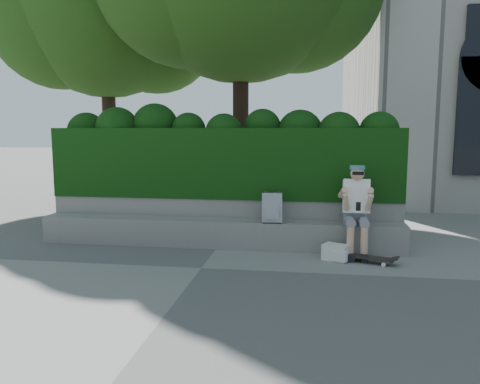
% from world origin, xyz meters
% --- Properties ---
extents(ground, '(80.00, 80.00, 0.00)m').
position_xyz_m(ground, '(0.00, 0.00, 0.00)').
color(ground, slate).
rests_on(ground, ground).
extents(bench_ledge, '(6.00, 0.45, 0.45)m').
position_xyz_m(bench_ledge, '(0.00, 1.25, 0.23)').
color(bench_ledge, gray).
rests_on(bench_ledge, ground).
extents(planter_wall, '(6.00, 0.50, 0.75)m').
position_xyz_m(planter_wall, '(0.00, 1.73, 0.38)').
color(planter_wall, gray).
rests_on(planter_wall, ground).
extents(hedge, '(6.00, 1.00, 1.20)m').
position_xyz_m(hedge, '(0.00, 1.95, 1.35)').
color(hedge, black).
rests_on(hedge, planter_wall).
extents(tree_right, '(4.68, 4.68, 7.41)m').
position_xyz_m(tree_right, '(-3.70, 5.48, 5.06)').
color(tree_right, black).
rests_on(tree_right, ground).
extents(person, '(0.40, 0.76, 1.38)m').
position_xyz_m(person, '(2.20, 1.07, 0.75)').
color(person, slate).
rests_on(person, ground).
extents(skateboard, '(0.87, 0.49, 0.09)m').
position_xyz_m(skateboard, '(2.29, 0.64, 0.07)').
color(skateboard, black).
rests_on(skateboard, ground).
extents(backpack_plaid, '(0.34, 0.21, 0.47)m').
position_xyz_m(backpack_plaid, '(0.89, 1.15, 0.68)').
color(backpack_plaid, '#B8B9BD').
rests_on(backpack_plaid, bench_ledge).
extents(backpack_ground, '(0.43, 0.38, 0.23)m').
position_xyz_m(backpack_ground, '(1.88, 0.70, 0.12)').
color(backpack_ground, silver).
rests_on(backpack_ground, ground).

